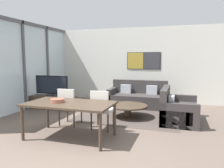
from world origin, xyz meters
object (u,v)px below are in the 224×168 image
object	(u,v)px
coffee_table	(128,108)
sofa_main	(138,98)
fruit_bowl	(57,100)
tv_console	(52,102)
television	(52,86)
sofa_side	(176,111)
dining_table	(70,106)
dining_chair_left	(69,105)
dining_chair_centre	(101,108)

from	to	relation	value
coffee_table	sofa_main	bearing A→B (deg)	90.00
sofa_main	fruit_bowl	distance (m)	3.60
tv_console	television	size ratio (longest dim) A/B	1.38
sofa_side	television	bearing A→B (deg)	85.97
sofa_main	sofa_side	bearing A→B (deg)	-48.54
fruit_bowl	dining_table	bearing A→B (deg)	6.22
dining_table	dining_chair_left	world-z (taller)	dining_chair_left
television	sofa_side	bearing A→B (deg)	-4.03
sofa_main	sofa_side	size ratio (longest dim) A/B	1.35
tv_console	sofa_main	distance (m)	2.88
dining_chair_left	fruit_bowl	distance (m)	0.82
dining_chair_left	dining_table	bearing A→B (deg)	-59.42
dining_chair_left	sofa_side	bearing A→B (deg)	25.65
dining_chair_centre	dining_chair_left	bearing A→B (deg)	176.38
television	dining_table	xyz separation A→B (m)	(1.86, -2.20, -0.08)
tv_console	sofa_side	size ratio (longest dim) A/B	1.13
sofa_main	coffee_table	distance (m)	1.48
sofa_side	dining_table	distance (m)	2.84
television	dining_chair_centre	xyz separation A→B (m)	(2.30, -1.52, -0.23)
dining_table	sofa_main	bearing A→B (deg)	77.54
sofa_side	dining_chair_centre	world-z (taller)	dining_chair_centre
tv_console	fruit_bowl	size ratio (longest dim) A/B	5.65
dining_table	dining_chair_centre	size ratio (longest dim) A/B	1.94
tv_console	dining_chair_left	world-z (taller)	dining_chair_left
dining_chair_centre	fruit_bowl	distance (m)	1.03
television	coffee_table	world-z (taller)	television
sofa_main	dining_chair_centre	distance (m)	2.74
dining_chair_left	coffee_table	bearing A→B (deg)	45.00
sofa_main	dining_table	world-z (taller)	sofa_main
sofa_side	coffee_table	distance (m)	1.30
tv_console	dining_chair_left	bearing A→B (deg)	-45.71
coffee_table	dining_chair_centre	bearing A→B (deg)	-104.31
tv_console	fruit_bowl	bearing A→B (deg)	-54.35
sofa_main	coffee_table	size ratio (longest dim) A/B	1.76
sofa_side	sofa_main	bearing A→B (deg)	41.46
sofa_main	dining_chair_centre	xyz separation A→B (m)	(-0.32, -2.71, 0.24)
television	dining_table	size ratio (longest dim) A/B	0.66
sofa_side	dining_table	xyz separation A→B (m)	(-2.05, -1.93, 0.39)
tv_console	coffee_table	world-z (taller)	tv_console
fruit_bowl	sofa_side	bearing A→B (deg)	40.22
dining_chair_left	fruit_bowl	world-z (taller)	dining_chair_left
sofa_side	dining_chair_centre	xyz separation A→B (m)	(-1.61, -1.25, 0.24)
dining_table	dining_chair_centre	world-z (taller)	dining_chair_centre
tv_console	sofa_side	xyz separation A→B (m)	(3.91, -0.28, 0.07)
television	sofa_main	bearing A→B (deg)	24.50
sofa_main	dining_chair_left	xyz separation A→B (m)	(-1.18, -2.66, 0.24)
television	fruit_bowl	distance (m)	2.75
sofa_main	dining_chair_left	world-z (taller)	dining_chair_left
coffee_table	dining_table	distance (m)	2.10
tv_console	sofa_side	bearing A→B (deg)	-4.02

